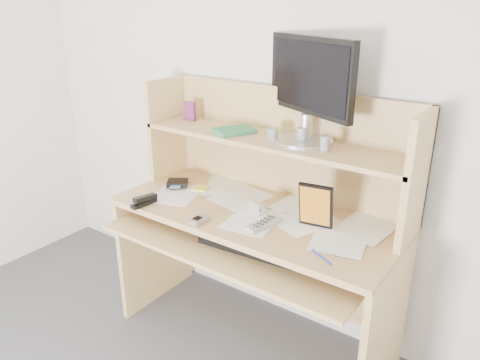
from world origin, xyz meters
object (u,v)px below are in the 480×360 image
Objects in this scene: desk at (263,216)px; game_case at (316,206)px; keyboard at (252,245)px; tv_remote at (264,224)px; monitor at (309,87)px.

desk is 6.62× the size of game_case.
game_case reaches higher than keyboard.
keyboard is 2.62× the size of tv_remote.
game_case is (0.32, -0.07, 0.17)m from desk.
desk is 0.67m from monitor.
game_case is at bearing -26.48° from monitor.
desk reaches higher than game_case.
keyboard is at bearing -68.60° from desk.
keyboard is at bearing -155.24° from game_case.
tv_remote is (0.12, -0.19, 0.07)m from desk.
monitor is (-0.16, 0.19, 0.47)m from game_case.
tv_remote is 0.24m from game_case.
game_case is at bearing 43.66° from tv_remote.
keyboard is 0.95× the size of monitor.
monitor is (0.06, 0.35, 0.67)m from keyboard.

